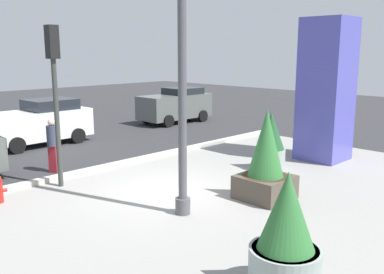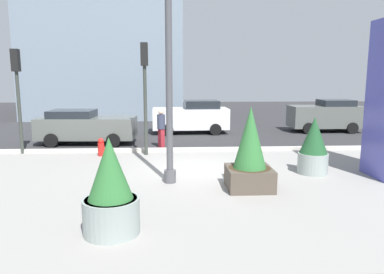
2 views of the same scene
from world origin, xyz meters
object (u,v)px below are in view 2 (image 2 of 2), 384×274
(car_far_lane, at_px, (326,115))
(pedestrian_on_sidewalk, at_px, (161,126))
(car_curb_west, at_px, (86,126))
(car_intersection, at_px, (192,117))
(traffic_light_corner, at_px, (17,84))
(fire_hydrant, at_px, (101,147))
(traffic_light_far_side, at_px, (145,81))
(potted_plant_near_left, at_px, (250,154))
(potted_plant_curbside, at_px, (314,147))
(lamp_post, at_px, (169,63))
(potted_plant_near_right, at_px, (111,192))

(car_far_lane, distance_m, pedestrian_on_sidewalk, 10.55)
(car_curb_west, distance_m, car_far_lane, 13.61)
(car_intersection, bearing_deg, traffic_light_corner, -144.50)
(fire_hydrant, bearing_deg, traffic_light_far_side, 4.02)
(potted_plant_near_left, distance_m, car_far_lane, 12.77)
(potted_plant_curbside, height_order, car_intersection, potted_plant_curbside)
(pedestrian_on_sidewalk, bearing_deg, lamp_post, -85.56)
(potted_plant_curbside, bearing_deg, traffic_light_far_side, 150.71)
(fire_hydrant, relative_size, pedestrian_on_sidewalk, 0.42)
(pedestrian_on_sidewalk, bearing_deg, car_curb_west, 161.24)
(lamp_post, xyz_separation_m, car_intersection, (1.19, 9.90, -2.67))
(traffic_light_corner, distance_m, car_intersection, 9.36)
(lamp_post, height_order, car_far_lane, lamp_post)
(car_intersection, bearing_deg, potted_plant_near_right, -99.96)
(car_far_lane, bearing_deg, car_intersection, -178.93)
(potted_plant_near_left, distance_m, potted_plant_near_right, 4.50)
(traffic_light_corner, bearing_deg, potted_plant_near_right, -58.23)
(car_far_lane, bearing_deg, car_curb_west, -166.21)
(fire_hydrant, relative_size, car_curb_west, 0.16)
(potted_plant_near_left, distance_m, traffic_light_far_side, 6.17)
(car_far_lane, xyz_separation_m, pedestrian_on_sidewalk, (-9.54, -4.50, 0.03))
(car_far_lane, bearing_deg, traffic_light_corner, -160.44)
(potted_plant_curbside, distance_m, traffic_light_far_side, 6.97)
(fire_hydrant, distance_m, car_far_lane, 13.44)
(potted_plant_curbside, relative_size, car_curb_west, 0.41)
(fire_hydrant, distance_m, pedestrian_on_sidewalk, 2.97)
(potted_plant_near_left, height_order, pedestrian_on_sidewalk, potted_plant_near_left)
(traffic_light_corner, relative_size, car_curb_west, 0.93)
(traffic_light_corner, bearing_deg, lamp_post, -36.27)
(car_curb_west, xyz_separation_m, pedestrian_on_sidewalk, (3.68, -1.25, 0.15))
(lamp_post, relative_size, potted_plant_curbside, 3.86)
(fire_hydrant, relative_size, car_far_lane, 0.18)
(potted_plant_near_left, distance_m, fire_hydrant, 6.97)
(car_far_lane, bearing_deg, lamp_post, -132.18)
(potted_plant_curbside, relative_size, pedestrian_on_sidewalk, 1.08)
(traffic_light_far_side, height_order, car_curb_west, traffic_light_far_side)
(lamp_post, bearing_deg, fire_hydrant, 125.83)
(lamp_post, xyz_separation_m, traffic_light_far_side, (-1.01, 4.06, -0.54))
(car_far_lane, bearing_deg, potted_plant_curbside, -115.15)
(lamp_post, distance_m, car_intersection, 10.32)
(traffic_light_far_side, xyz_separation_m, pedestrian_on_sidewalk, (0.58, 1.50, -2.07))
(potted_plant_curbside, height_order, traffic_light_far_side, traffic_light_far_side)
(potted_plant_near_right, xyz_separation_m, car_far_lane, (10.29, 13.65, 0.06))
(potted_plant_curbside, xyz_separation_m, car_curb_west, (-8.88, 5.99, -0.07))
(car_intersection, bearing_deg, potted_plant_curbside, -68.50)
(potted_plant_curbside, bearing_deg, lamp_post, -170.35)
(potted_plant_near_right, height_order, car_curb_west, potted_plant_near_right)
(car_intersection, relative_size, pedestrian_on_sidewalk, 2.45)
(potted_plant_near_right, distance_m, car_curb_west, 10.81)
(potted_plant_near_left, distance_m, car_intersection, 10.71)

